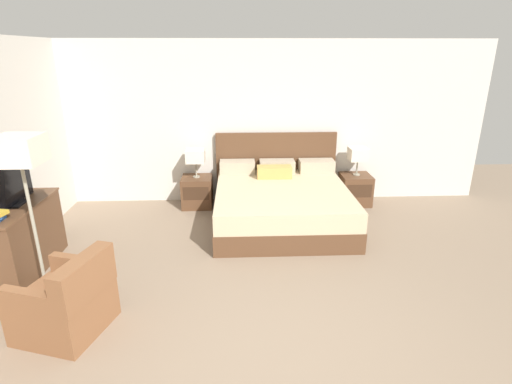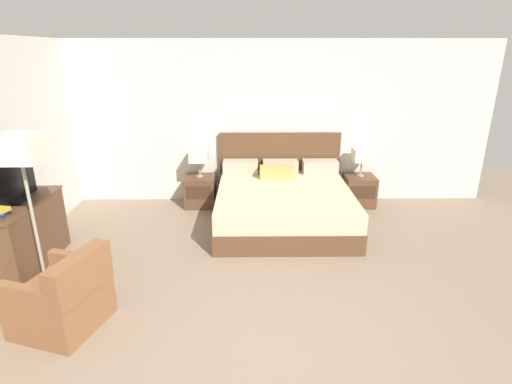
# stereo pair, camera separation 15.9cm
# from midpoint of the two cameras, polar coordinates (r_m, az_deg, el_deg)

# --- Properties ---
(ground_plane) EXTENTS (11.76, 11.76, 0.00)m
(ground_plane) POSITION_cam_midpoint_polar(r_m,az_deg,el_deg) (3.49, 2.90, -24.10)
(ground_plane) COLOR #84705B
(wall_back) EXTENTS (7.38, 0.06, 2.59)m
(wall_back) POSITION_cam_midpoint_polar(r_m,az_deg,el_deg) (6.57, -0.13, 9.77)
(wall_back) COLOR beige
(wall_back) RESTS_ON ground
(bed) EXTENTS (1.97, 2.02, 1.16)m
(bed) POSITION_cam_midpoint_polar(r_m,az_deg,el_deg) (5.86, 2.86, -1.48)
(bed) COLOR brown
(bed) RESTS_ON ground
(nightstand_left) EXTENTS (0.48, 0.46, 0.49)m
(nightstand_left) POSITION_cam_midpoint_polar(r_m,az_deg,el_deg) (6.56, -9.08, 0.04)
(nightstand_left) COLOR brown
(nightstand_left) RESTS_ON ground
(nightstand_right) EXTENTS (0.48, 0.46, 0.49)m
(nightstand_right) POSITION_cam_midpoint_polar(r_m,az_deg,el_deg) (6.76, 13.32, 0.37)
(nightstand_right) COLOR brown
(nightstand_right) RESTS_ON ground
(table_lamp_left) EXTENTS (0.29, 0.29, 0.45)m
(table_lamp_left) POSITION_cam_midpoint_polar(r_m,az_deg,el_deg) (6.39, -9.36, 5.07)
(table_lamp_left) COLOR gray
(table_lamp_left) RESTS_ON nightstand_left
(table_lamp_right) EXTENTS (0.29, 0.29, 0.45)m
(table_lamp_right) POSITION_cam_midpoint_polar(r_m,az_deg,el_deg) (6.60, 13.72, 5.24)
(table_lamp_right) COLOR gray
(table_lamp_right) RESTS_ON nightstand_right
(dresser) EXTENTS (0.47, 1.22, 0.80)m
(dresser) POSITION_cam_midpoint_polar(r_m,az_deg,el_deg) (5.31, -31.30, -5.58)
(dresser) COLOR brown
(dresser) RESTS_ON ground
(tv) EXTENTS (0.18, 0.78, 0.56)m
(tv) POSITION_cam_midpoint_polar(r_m,az_deg,el_deg) (5.12, -32.41, 1.30)
(tv) COLOR black
(tv) RESTS_ON dresser
(armchair_by_window) EXTENTS (0.86, 0.85, 0.76)m
(armchair_by_window) POSITION_cam_midpoint_polar(r_m,az_deg,el_deg) (4.10, -26.45, -14.02)
(armchair_by_window) COLOR brown
(armchair_by_window) RESTS_ON ground
(floor_lamp) EXTENTS (0.40, 0.40, 1.69)m
(floor_lamp) POSITION_cam_midpoint_polar(r_m,az_deg,el_deg) (4.31, -31.55, 3.96)
(floor_lamp) COLOR gray
(floor_lamp) RESTS_ON ground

